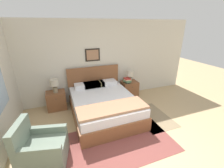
% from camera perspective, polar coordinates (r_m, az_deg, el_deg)
% --- Properties ---
extents(ground_plane, '(16.00, 16.00, 0.00)m').
position_cam_1_polar(ground_plane, '(3.18, 11.22, -29.03)').
color(ground_plane, tan).
extents(wall_back, '(7.07, 0.09, 2.60)m').
position_cam_1_polar(wall_back, '(4.98, -6.39, 8.46)').
color(wall_back, beige).
rests_on(wall_back, ground_plane).
extents(area_rug_main, '(2.64, 1.42, 0.01)m').
position_cam_1_polar(area_rug_main, '(3.53, 0.70, -21.82)').
color(area_rug_main, brown).
rests_on(area_rug_main, ground_plane).
extents(area_rug_bedside, '(0.87, 1.31, 0.01)m').
position_cam_1_polar(area_rug_bedside, '(4.50, 15.06, -11.85)').
color(area_rug_bedside, '#897556').
rests_on(area_rug_bedside, ground_plane).
extents(bed, '(1.70, 2.16, 1.17)m').
position_cam_1_polar(bed, '(4.29, -3.30, -7.76)').
color(bed, brown).
rests_on(bed, ground_plane).
extents(armchair, '(0.93, 0.83, 0.89)m').
position_cam_1_polar(armchair, '(3.28, -25.32, -21.48)').
color(armchair, slate).
rests_on(armchair, ground_plane).
extents(nightstand_near_window, '(0.55, 0.46, 0.55)m').
position_cam_1_polar(nightstand_near_window, '(4.91, -20.39, -5.86)').
color(nightstand_near_window, brown).
rests_on(nightstand_near_window, ground_plane).
extents(nightstand_by_door, '(0.55, 0.46, 0.55)m').
position_cam_1_polar(nightstand_by_door, '(5.43, 6.61, -1.82)').
color(nightstand_by_door, brown).
rests_on(nightstand_by_door, ground_plane).
extents(table_lamp_near_window, '(0.24, 0.24, 0.42)m').
position_cam_1_polar(table_lamp_near_window, '(4.67, -21.08, 0.03)').
color(table_lamp_near_window, gray).
rests_on(table_lamp_near_window, nightstand_near_window).
extents(table_lamp_by_door, '(0.24, 0.24, 0.42)m').
position_cam_1_polar(table_lamp_by_door, '(5.22, 6.92, 3.61)').
color(table_lamp_by_door, gray).
rests_on(table_lamp_by_door, nightstand_by_door).
extents(book_thick_bottom, '(0.18, 0.24, 0.03)m').
position_cam_1_polar(book_thick_bottom, '(5.24, 5.75, 0.69)').
color(book_thick_bottom, '#232328').
rests_on(book_thick_bottom, nightstand_by_door).
extents(book_hardcover_middle, '(0.22, 0.29, 0.04)m').
position_cam_1_polar(book_hardcover_middle, '(5.22, 5.76, 1.02)').
color(book_hardcover_middle, '#4C7551').
rests_on(book_hardcover_middle, book_thick_bottom).
extents(book_novel_upper, '(0.21, 0.26, 0.04)m').
position_cam_1_polar(book_novel_upper, '(5.21, 5.78, 1.40)').
color(book_novel_upper, '#4C7551').
rests_on(book_novel_upper, book_hardcover_middle).
extents(book_slim_near_top, '(0.23, 0.26, 0.03)m').
position_cam_1_polar(book_slim_near_top, '(5.20, 5.79, 1.74)').
color(book_slim_near_top, beige).
rests_on(book_slim_near_top, book_novel_upper).
extents(book_paperback_top, '(0.21, 0.22, 0.04)m').
position_cam_1_polar(book_paperback_top, '(5.19, 5.80, 2.09)').
color(book_paperback_top, '#B7332D').
rests_on(book_paperback_top, book_slim_near_top).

